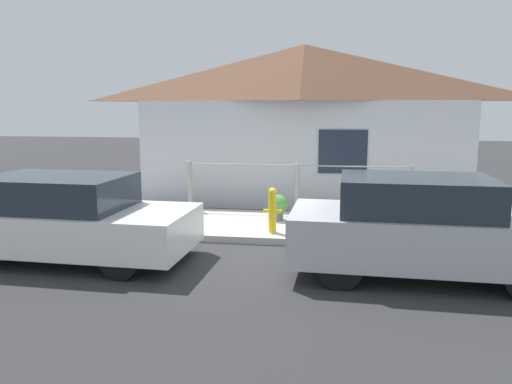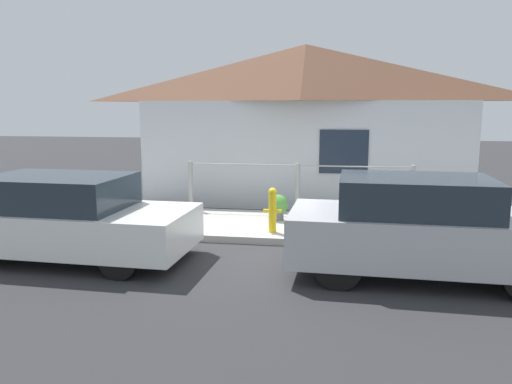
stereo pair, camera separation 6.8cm
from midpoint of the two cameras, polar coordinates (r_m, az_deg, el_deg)
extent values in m
plane|color=#2D2D30|center=(8.84, 3.29, -6.19)|extent=(60.00, 60.00, 0.00)
cube|color=#B2AFA8|center=(9.96, 3.98, -3.98)|extent=(24.00, 2.37, 0.13)
cube|color=silver|center=(11.68, 4.90, 4.08)|extent=(7.80, 0.12, 2.56)
cube|color=#1E2838|center=(11.57, 9.72, 4.56)|extent=(1.10, 0.04, 1.00)
pyramid|color=brown|center=(12.69, 5.38, 13.40)|extent=(8.20, 2.20, 1.37)
cylinder|color=#999993|center=(11.29, -7.73, 0.74)|extent=(0.10, 0.10, 1.09)
cylinder|color=#999993|center=(10.85, 4.50, 0.44)|extent=(0.10, 0.10, 1.09)
cylinder|color=#999993|center=(10.93, 17.14, 0.10)|extent=(0.10, 0.10, 1.09)
cylinder|color=#999993|center=(10.78, 4.54, 3.05)|extent=(4.80, 0.03, 0.03)
cube|color=white|center=(8.51, -20.86, -3.79)|extent=(4.01, 1.83, 0.62)
cube|color=#232D38|center=(8.49, -22.00, 0.01)|extent=(2.22, 1.57, 0.52)
cylinder|color=black|center=(8.66, -11.22, -4.73)|extent=(0.58, 0.22, 0.57)
cylinder|color=black|center=(7.37, -15.51, -7.47)|extent=(0.58, 0.22, 0.57)
cylinder|color=black|center=(9.84, -24.67, -3.72)|extent=(0.58, 0.22, 0.57)
cube|color=#B7B7BC|center=(7.50, 18.50, -4.92)|extent=(3.83, 1.74, 0.70)
cube|color=#232D38|center=(7.35, 17.58, -0.34)|extent=(2.12, 1.49, 0.51)
cylinder|color=black|center=(8.47, 25.70, -5.61)|extent=(0.65, 0.22, 0.64)
cylinder|color=black|center=(8.16, 9.51, -5.31)|extent=(0.65, 0.22, 0.64)
cylinder|color=black|center=(6.83, 9.26, -8.30)|extent=(0.65, 0.22, 0.64)
cylinder|color=yellow|center=(9.17, 1.68, -2.40)|extent=(0.14, 0.14, 0.73)
sphere|color=yellow|center=(9.10, 1.69, 0.03)|extent=(0.15, 0.15, 0.15)
cylinder|color=yellow|center=(9.18, 1.04, -2.16)|extent=(0.13, 0.06, 0.06)
cylinder|color=yellow|center=(9.15, 2.33, -2.20)|extent=(0.13, 0.06, 0.06)
cylinder|color=slate|center=(10.22, 2.31, -2.74)|extent=(0.22, 0.22, 0.17)
sphere|color=#4C8E3D|center=(10.17, 2.32, -1.43)|extent=(0.41, 0.41, 0.41)
camera|label=1|loc=(0.03, -90.22, -0.04)|focal=35.00mm
camera|label=2|loc=(0.03, 89.78, 0.04)|focal=35.00mm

